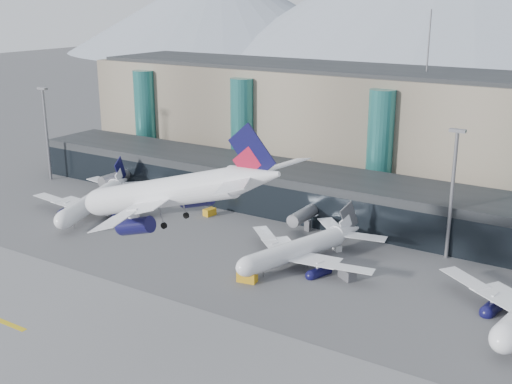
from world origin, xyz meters
TOP-DOWN VIEW (x-y plane):
  - ground at (0.00, 0.00)m, footprint 900.00×900.00m
  - runway_strip at (0.00, -15.00)m, footprint 400.00×40.00m
  - runway_markings at (-0.00, -15.00)m, footprint 128.00×1.00m
  - concourse at (-0.02, 57.73)m, footprint 170.00×27.00m
  - terminal_main at (-25.00, 90.00)m, footprint 130.00×30.00m
  - teal_towers at (-14.99, 74.01)m, footprint 116.40×19.40m
  - lightmast_left at (-80.00, 45.00)m, footprint 3.00×1.20m
  - lightmast_mid at (30.00, 48.00)m, footprint 3.00×1.20m
  - hero_jet at (6.55, -3.98)m, footprint 35.55×36.80m
  - jet_parked_left at (-48.32, 32.38)m, footprint 34.03×36.08m
  - jet_parked_mid at (7.75, 32.30)m, footprint 31.96×33.54m
  - veh_a at (-45.10, 31.68)m, footprint 3.34×2.08m
  - veh_b at (-24.14, 43.76)m, footprint 2.21×3.10m
  - veh_c at (17.76, 28.66)m, footprint 3.87×3.35m
  - veh_g at (10.34, 40.06)m, footprint 2.46×2.39m
  - veh_h at (3.12, 18.00)m, footprint 3.75×2.43m

SIDE VIEW (x-z plane):
  - ground at x=0.00m, z-range 0.00..0.00m
  - runway_strip at x=0.00m, z-range 0.00..0.04m
  - runway_markings at x=0.00m, z-range 0.04..0.06m
  - veh_g at x=10.34m, z-range 0.00..1.27m
  - veh_b at x=-24.14m, z-range 0.00..1.64m
  - veh_a at x=-45.10m, z-range 0.00..1.79m
  - veh_c at x=17.76m, z-range 0.00..1.91m
  - veh_h at x=3.12m, z-range 0.00..1.92m
  - jet_parked_mid at x=7.75m, z-range -1.31..9.45m
  - jet_parked_left at x=-48.32m, z-range -1.41..10.18m
  - concourse at x=-0.02m, z-range -0.03..9.97m
  - teal_towers at x=-14.99m, z-range -8.99..37.01m
  - lightmast_left at x=-80.00m, z-range 1.62..27.22m
  - lightmast_mid at x=30.00m, z-range 1.62..27.22m
  - terminal_main at x=-25.00m, z-range -0.06..30.94m
  - hero_jet at x=6.55m, z-range 18.17..30.01m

